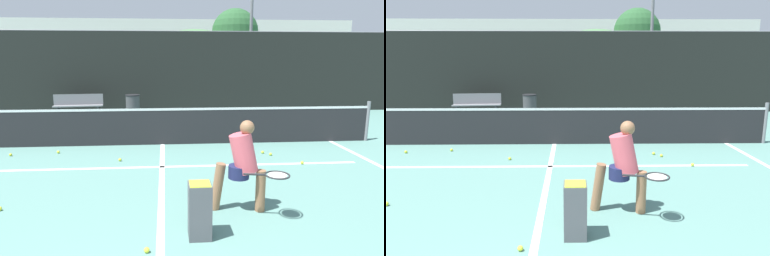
# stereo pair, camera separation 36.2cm
# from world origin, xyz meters

# --- Properties ---
(court_service_line) EXTENTS (8.25, 0.10, 0.01)m
(court_service_line) POSITION_xyz_m (0.00, 5.81, 0.00)
(court_service_line) COLOR white
(court_service_line) RESTS_ON ground
(court_center_mark) EXTENTS (0.10, 5.39, 0.01)m
(court_center_mark) POSITION_xyz_m (0.00, 4.99, 0.00)
(court_center_mark) COLOR white
(court_center_mark) RESTS_ON ground
(net) EXTENTS (11.09, 0.09, 1.07)m
(net) POSITION_xyz_m (0.00, 7.69, 0.51)
(net) COLOR slate
(net) RESTS_ON ground
(fence_back) EXTENTS (24.00, 0.06, 3.27)m
(fence_back) POSITION_xyz_m (0.00, 13.08, 1.63)
(fence_back) COLOR black
(fence_back) RESTS_ON ground
(player_practicing) EXTENTS (1.08, 0.68, 1.35)m
(player_practicing) POSITION_xyz_m (1.17, 3.67, 0.72)
(player_practicing) COLOR #8C6042
(player_practicing) RESTS_ON ground
(tennis_ball_scattered_0) EXTENTS (0.07, 0.07, 0.07)m
(tennis_ball_scattered_0) POSITION_xyz_m (-2.36, 3.92, 0.03)
(tennis_ball_scattered_0) COLOR #D1E033
(tennis_ball_scattered_0) RESTS_ON ground
(tennis_ball_scattered_1) EXTENTS (0.07, 0.07, 0.07)m
(tennis_ball_scattered_1) POSITION_xyz_m (2.95, 5.76, 0.03)
(tennis_ball_scattered_1) COLOR #D1E033
(tennis_ball_scattered_1) RESTS_ON ground
(tennis_ball_scattered_2) EXTENTS (0.07, 0.07, 0.07)m
(tennis_ball_scattered_2) POSITION_xyz_m (-2.44, 7.03, 0.03)
(tennis_ball_scattered_2) COLOR #D1E033
(tennis_ball_scattered_2) RESTS_ON ground
(tennis_ball_scattered_3) EXTENTS (0.07, 0.07, 0.07)m
(tennis_ball_scattered_3) POSITION_xyz_m (1.71, 5.70, 0.03)
(tennis_ball_scattered_3) COLOR #D1E033
(tennis_ball_scattered_3) RESTS_ON ground
(tennis_ball_scattered_6) EXTENTS (0.07, 0.07, 0.07)m
(tennis_ball_scattered_6) POSITION_xyz_m (-0.92, 6.28, 0.03)
(tennis_ball_scattered_6) COLOR #D1E033
(tennis_ball_scattered_6) RESTS_ON ground
(tennis_ball_scattered_7) EXTENTS (0.07, 0.07, 0.07)m
(tennis_ball_scattered_7) POSITION_xyz_m (2.35, 6.64, 0.03)
(tennis_ball_scattered_7) COLOR #D1E033
(tennis_ball_scattered_7) RESTS_ON ground
(tennis_ball_scattered_8) EXTENTS (0.07, 0.07, 0.07)m
(tennis_ball_scattered_8) POSITION_xyz_m (-0.16, 2.64, 0.03)
(tennis_ball_scattered_8) COLOR #D1E033
(tennis_ball_scattered_8) RESTS_ON ground
(tennis_ball_scattered_9) EXTENTS (0.07, 0.07, 0.07)m
(tennis_ball_scattered_9) POSITION_xyz_m (-3.46, 6.88, 0.03)
(tennis_ball_scattered_9) COLOR #D1E033
(tennis_ball_scattered_9) RESTS_ON ground
(tennis_ball_scattered_11) EXTENTS (0.07, 0.07, 0.07)m
(tennis_ball_scattered_11) POSITION_xyz_m (2.48, 6.46, 0.03)
(tennis_ball_scattered_11) COLOR #D1E033
(tennis_ball_scattered_11) RESTS_ON ground
(ball_hopper) EXTENTS (0.28, 0.28, 0.71)m
(ball_hopper) POSITION_xyz_m (0.49, 2.95, 0.37)
(ball_hopper) COLOR #4C4C51
(ball_hopper) RESTS_ON ground
(courtside_bench) EXTENTS (1.84, 0.55, 0.86)m
(courtside_bench) POSITION_xyz_m (-3.19, 12.18, 0.48)
(courtside_bench) COLOR slate
(courtside_bench) RESTS_ON ground
(trash_bin) EXTENTS (0.53, 0.53, 0.87)m
(trash_bin) POSITION_xyz_m (-1.12, 11.87, 0.44)
(trash_bin) COLOR #3F3F42
(trash_bin) RESTS_ON ground
(parked_car) EXTENTS (1.61, 4.31, 1.36)m
(parked_car) POSITION_xyz_m (-1.06, 16.63, 0.57)
(parked_car) COLOR black
(parked_car) RESTS_ON ground
(floodlight_mast) EXTENTS (1.10, 0.24, 7.86)m
(floodlight_mast) POSITION_xyz_m (4.62, 17.24, 5.05)
(floodlight_mast) COLOR slate
(floodlight_mast) RESTS_ON ground
(tree_west) EXTENTS (3.58, 3.58, 4.06)m
(tree_west) POSITION_xyz_m (2.11, 22.40, 3.56)
(tree_west) COLOR brown
(tree_west) RESTS_ON ground
(tree_mid) EXTENTS (3.08, 3.08, 5.42)m
(tree_mid) POSITION_xyz_m (4.78, 22.26, 3.86)
(tree_mid) COLOR brown
(tree_mid) RESTS_ON ground
(tree_east) EXTENTS (2.76, 2.76, 3.31)m
(tree_east) POSITION_xyz_m (3.10, 17.72, 2.81)
(tree_east) COLOR brown
(tree_east) RESTS_ON ground
(building_far) EXTENTS (36.00, 2.40, 5.73)m
(building_far) POSITION_xyz_m (0.00, 32.86, 2.87)
(building_far) COLOR beige
(building_far) RESTS_ON ground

